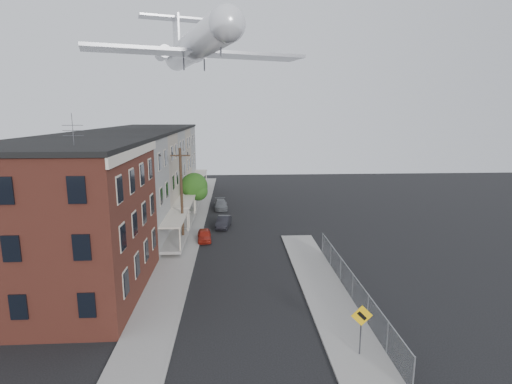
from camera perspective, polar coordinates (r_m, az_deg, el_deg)
ground at (r=22.54m, az=-1.03°, el=-21.40°), size 120.00×120.00×0.00m
sidewalk_left at (r=44.89m, az=-9.29°, el=-4.54°), size 3.00×62.00×0.12m
sidewalk_right at (r=28.42m, az=9.97°, el=-14.13°), size 3.00×26.00×0.12m
curb_left at (r=44.76m, az=-7.44°, el=-4.52°), size 0.15×62.00×0.14m
curb_right at (r=28.14m, az=7.00°, el=-14.28°), size 0.15×26.00×0.14m
corner_building at (r=29.17m, az=-25.98°, el=-3.80°), size 10.31×12.30×12.15m
row_house_a at (r=37.87m, az=-20.49°, el=-0.17°), size 11.98×7.00×10.30m
row_house_b at (r=44.49m, az=-17.87°, el=1.61°), size 11.98×7.00×10.30m
row_house_c at (r=51.22m, az=-15.94°, el=2.92°), size 11.98×7.00×10.30m
row_house_d at (r=58.00m, az=-14.45°, el=3.93°), size 11.98×7.00×10.30m
row_house_e at (r=64.84m, az=-13.28°, el=4.72°), size 11.98×7.00×10.30m
chainlink_fence at (r=27.53m, az=13.64°, el=-13.01°), size 0.06×18.06×1.90m
warning_sign at (r=21.61m, az=14.82°, el=-17.55°), size 1.10×0.11×2.80m
utility_pole at (r=38.03m, az=-10.59°, el=-0.30°), size 1.80×0.26×9.00m
street_tree at (r=47.91m, az=-8.67°, el=0.64°), size 3.22×3.20×5.20m
car_near at (r=39.06m, az=-7.40°, el=-6.15°), size 1.56×3.30×1.09m
car_mid at (r=43.27m, az=-4.67°, el=-4.28°), size 1.74×3.79×1.20m
car_far at (r=51.51m, az=-5.06°, el=-1.79°), size 1.94×4.14×1.17m
airplane at (r=48.90m, az=-8.80°, el=19.90°), size 24.23×27.73×8.03m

